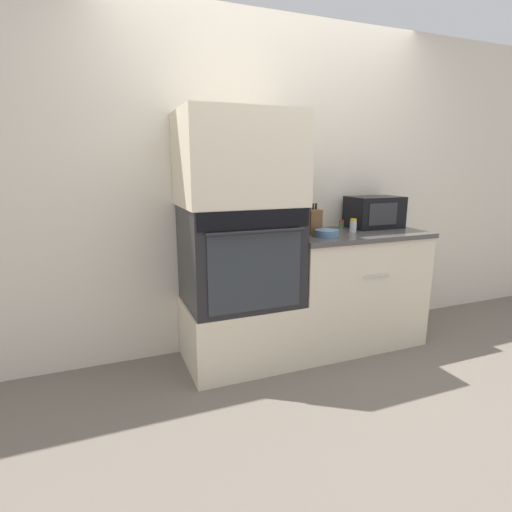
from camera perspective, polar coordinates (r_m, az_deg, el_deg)
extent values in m
plane|color=#6B6056|center=(2.98, 7.34, -15.71)|extent=(12.00, 12.00, 0.00)
cube|color=beige|center=(3.18, 2.44, 9.82)|extent=(8.00, 0.05, 2.50)
cube|color=beige|center=(2.97, -2.21, -10.72)|extent=(0.79, 0.60, 0.46)
cube|color=black|center=(2.79, -2.31, 0.15)|extent=(0.77, 0.59, 0.69)
cube|color=black|center=(2.47, -0.05, 5.24)|extent=(0.74, 0.01, 0.12)
cube|color=#3FBFF2|center=(2.46, -0.02, 5.23)|extent=(0.09, 0.00, 0.03)
cube|color=#282D33|center=(2.53, -0.05, -2.30)|extent=(0.63, 0.01, 0.51)
cylinder|color=black|center=(2.45, 0.21, 3.44)|extent=(0.65, 0.02, 0.02)
cube|color=beige|center=(2.73, -2.44, 13.63)|extent=(0.79, 0.60, 0.61)
cube|color=beige|center=(3.31, 13.31, -4.70)|extent=(1.08, 0.60, 0.88)
cube|color=#474442|center=(3.21, 13.73, 3.11)|extent=(1.10, 0.63, 0.03)
cylinder|color=#B7B7BC|center=(3.02, 16.87, -2.80)|extent=(0.22, 0.01, 0.01)
cube|color=black|center=(3.45, 16.53, 6.04)|extent=(0.43, 0.28, 0.25)
cube|color=#28282B|center=(3.32, 17.71, 5.72)|extent=(0.27, 0.01, 0.17)
cube|color=brown|center=(3.06, 8.09, 4.93)|extent=(0.10, 0.13, 0.18)
cylinder|color=black|center=(3.03, 7.75, 7.02)|extent=(0.02, 0.02, 0.04)
cylinder|color=black|center=(3.04, 8.16, 7.03)|extent=(0.02, 0.02, 0.04)
cylinder|color=black|center=(3.06, 8.56, 7.04)|extent=(0.02, 0.02, 0.04)
cylinder|color=#517599|center=(2.93, 10.07, 3.22)|extent=(0.18, 0.18, 0.05)
cylinder|color=silver|center=(2.99, 6.39, 3.83)|extent=(0.04, 0.04, 0.08)
cylinder|color=black|center=(2.98, 6.42, 4.81)|extent=(0.04, 0.04, 0.02)
cylinder|color=silver|center=(3.16, 13.71, 4.04)|extent=(0.05, 0.05, 0.08)
cylinder|color=gold|center=(3.15, 13.76, 4.98)|extent=(0.05, 0.05, 0.02)
cylinder|color=#427047|center=(3.34, 12.10, 4.33)|extent=(0.04, 0.04, 0.05)
cylinder|color=red|center=(3.34, 12.12, 4.90)|extent=(0.04, 0.04, 0.01)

